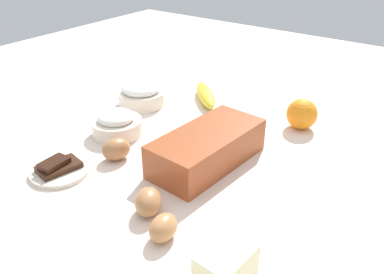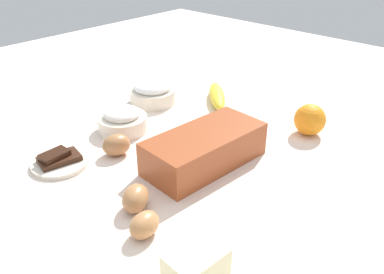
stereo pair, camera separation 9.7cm
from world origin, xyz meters
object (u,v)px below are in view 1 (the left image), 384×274
object	(u,v)px
sugar_bowl	(141,94)
egg_loose	(163,228)
egg_beside_bowl	(116,149)
butter_block	(226,266)
banana	(206,95)
egg_near_butter	(148,202)
orange_fruit	(302,114)
chocolate_plate	(59,169)
loaf_pan	(207,147)
flour_bowl	(117,124)

from	to	relation	value
sugar_bowl	egg_loose	distance (m)	0.59
egg_beside_bowl	egg_loose	xyz separation A→B (m)	(0.14, 0.26, -0.00)
butter_block	egg_beside_bowl	xyz separation A→B (m)	(-0.16, -0.40, -0.00)
banana	egg_near_butter	world-z (taller)	egg_near_butter
sugar_bowl	orange_fruit	size ratio (longest dim) A/B	1.72
egg_near_butter	chocolate_plate	world-z (taller)	egg_near_butter
butter_block	sugar_bowl	bearing A→B (deg)	-127.11
banana	loaf_pan	bearing A→B (deg)	35.08
egg_beside_bowl	orange_fruit	bearing A→B (deg)	145.05
loaf_pan	egg_beside_bowl	size ratio (longest dim) A/B	4.32
flour_bowl	egg_beside_bowl	distance (m)	0.12
chocolate_plate	flour_bowl	bearing A→B (deg)	-172.39
egg_loose	chocolate_plate	xyz separation A→B (m)	(-0.02, -0.32, -0.01)
sugar_bowl	chocolate_plate	bearing A→B (deg)	15.23
egg_beside_bowl	chocolate_plate	world-z (taller)	egg_beside_bowl
flour_bowl	chocolate_plate	distance (m)	0.21
loaf_pan	orange_fruit	distance (m)	0.31
flour_bowl	orange_fruit	distance (m)	0.48
sugar_bowl	butter_block	size ratio (longest dim) A/B	1.54
egg_beside_bowl	chocolate_plate	size ratio (longest dim) A/B	0.51
egg_loose	flour_bowl	bearing A→B (deg)	-123.60
butter_block	egg_near_butter	world-z (taller)	butter_block
orange_fruit	egg_beside_bowl	bearing A→B (deg)	-34.95
chocolate_plate	egg_beside_bowl	bearing A→B (deg)	153.23
egg_loose	banana	bearing A→B (deg)	-152.46
loaf_pan	egg_loose	bearing A→B (deg)	21.57
flour_bowl	banana	xyz separation A→B (m)	(-0.31, 0.06, -0.01)
egg_beside_bowl	egg_loose	bearing A→B (deg)	61.38
sugar_bowl	chocolate_plate	size ratio (longest dim) A/B	1.07
loaf_pan	sugar_bowl	distance (m)	0.38
egg_near_butter	egg_loose	xyz separation A→B (m)	(0.04, 0.07, -0.00)
egg_near_butter	sugar_bowl	bearing A→B (deg)	-136.21
banana	orange_fruit	world-z (taller)	orange_fruit
sugar_bowl	egg_near_butter	world-z (taller)	sugar_bowl
flour_bowl	orange_fruit	bearing A→B (deg)	130.45
orange_fruit	butter_block	distance (m)	0.57
butter_block	egg_beside_bowl	bearing A→B (deg)	-111.75
banana	egg_beside_bowl	world-z (taller)	egg_beside_bowl
orange_fruit	egg_near_butter	bearing A→B (deg)	-10.27
butter_block	egg_loose	distance (m)	0.14
egg_beside_bowl	sugar_bowl	bearing A→B (deg)	-148.34
chocolate_plate	banana	bearing A→B (deg)	176.13
loaf_pan	egg_beside_bowl	bearing A→B (deg)	-54.47
flour_bowl	loaf_pan	bearing A→B (deg)	94.44
banana	egg_near_butter	size ratio (longest dim) A/B	2.75
chocolate_plate	egg_near_butter	bearing A→B (deg)	93.39
loaf_pan	sugar_bowl	world-z (taller)	loaf_pan
sugar_bowl	egg_loose	bearing A→B (deg)	46.05
egg_beside_bowl	egg_near_butter	bearing A→B (deg)	61.48
loaf_pan	egg_beside_bowl	distance (m)	0.21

